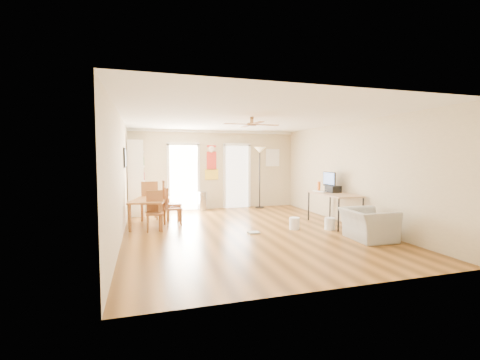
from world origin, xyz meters
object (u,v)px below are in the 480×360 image
object	(u,v)px
torchiere_lamp	(260,178)
armchair	(368,225)
dining_chair_near	(155,211)
dining_chair_far	(149,200)
bookshelf	(136,178)
dining_table	(150,213)
trash_can	(203,201)
dining_chair_right_b	(173,206)
computer_desk	(334,209)
dining_chair_right_a	(172,202)
wastebasket_a	(294,223)
wastebasket_b	(330,224)
printer	(333,189)

from	to	relation	value
torchiere_lamp	armchair	world-z (taller)	torchiere_lamp
dining_chair_near	dining_chair_far	size ratio (longest dim) A/B	0.88
bookshelf	dining_chair_far	distance (m)	1.16
dining_table	bookshelf	bearing A→B (deg)	101.04
dining_table	torchiere_lamp	distance (m)	4.17
dining_table	torchiere_lamp	bearing A→B (deg)	28.50
trash_can	dining_chair_far	bearing A→B (deg)	-147.10
dining_chair_right_b	armchair	bearing A→B (deg)	-134.75
dining_table	dining_chair_far	bearing A→B (deg)	91.02
torchiere_lamp	dining_chair_near	bearing A→B (deg)	-143.95
computer_desk	bookshelf	bearing A→B (deg)	148.14
bookshelf	dining_chair_right_b	distance (m)	2.19
dining_chair_right_a	dining_chair_far	xyz separation A→B (m)	(-0.57, 0.66, -0.03)
dining_chair_right_a	wastebasket_a	xyz separation A→B (m)	(2.73, -1.61, -0.42)
trash_can	armchair	world-z (taller)	armchair
bookshelf	torchiere_lamp	size ratio (longest dim) A/B	1.08
dining_table	torchiere_lamp	xyz separation A→B (m)	(3.62, 1.96, 0.69)
torchiere_lamp	wastebasket_b	size ratio (longest dim) A/B	7.26
torchiere_lamp	printer	xyz separation A→B (m)	(0.98, -2.89, -0.14)
torchiere_lamp	wastebasket_a	bearing A→B (deg)	-95.82
bookshelf	wastebasket_b	bearing A→B (deg)	-37.52
dining_chair_right_b	computer_desk	bearing A→B (deg)	-115.36
trash_can	wastebasket_a	xyz separation A→B (m)	(1.60, -3.36, -0.16)
torchiere_lamp	dining_chair_right_a	bearing A→B (deg)	-150.60
computer_desk	dining_chair_near	bearing A→B (deg)	172.68
trash_can	bookshelf	bearing A→B (deg)	-175.68
dining_chair_right_b	computer_desk	xyz separation A→B (m)	(3.93, -1.12, -0.08)
printer	armchair	bearing A→B (deg)	-103.68
dining_chair_far	dining_chair_right_a	bearing A→B (deg)	124.87
computer_desk	dining_chair_right_a	bearing A→B (deg)	160.34
trash_can	wastebasket_b	size ratio (longest dim) A/B	2.12
torchiere_lamp	wastebasket_a	world-z (taller)	torchiere_lamp
dining_chair_far	printer	world-z (taller)	dining_chair_far
trash_can	wastebasket_b	xyz separation A→B (m)	(2.39, -3.64, -0.16)
dining_chair_right_a	computer_desk	bearing A→B (deg)	-108.21
dining_chair_right_a	torchiere_lamp	size ratio (longest dim) A/B	0.54
dining_chair_right_b	trash_can	bearing A→B (deg)	-38.31
dining_chair_right_a	printer	distance (m)	4.23
dining_table	dining_chair_far	distance (m)	0.92
bookshelf	torchiere_lamp	xyz separation A→B (m)	(3.97, 0.12, -0.08)
dining_chair_right_a	printer	bearing A→B (deg)	-104.54
bookshelf	dining_chair_right_a	size ratio (longest dim) A/B	1.98
dining_chair_far	wastebasket_b	xyz separation A→B (m)	(4.08, -2.54, -0.39)
trash_can	wastebasket_a	bearing A→B (deg)	-64.53
dining_chair_right_b	printer	distance (m)	4.16
dining_table	trash_can	bearing A→B (deg)	49.97
dining_chair_far	printer	size ratio (longest dim) A/B	3.12
printer	armchair	size ratio (longest dim) A/B	0.34
dining_chair_right_b	wastebasket_a	world-z (taller)	dining_chair_right_b
armchair	computer_desk	bearing A→B (deg)	-2.78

